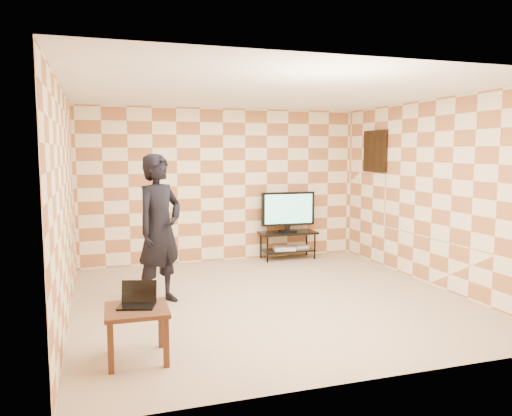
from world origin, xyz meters
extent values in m
plane|color=tan|center=(0.00, 0.00, 0.00)|extent=(5.00, 5.00, 0.00)
cube|color=beige|center=(0.00, 2.50, 1.35)|extent=(5.00, 0.02, 2.70)
cube|color=beige|center=(0.00, -2.50, 1.35)|extent=(5.00, 0.02, 2.70)
cube|color=beige|center=(-2.50, 0.00, 1.35)|extent=(0.02, 5.00, 2.70)
cube|color=beige|center=(2.50, 0.00, 1.35)|extent=(0.02, 5.00, 2.70)
cube|color=white|center=(0.00, 0.00, 2.70)|extent=(5.00, 5.00, 0.02)
cube|color=black|center=(2.47, 1.55, 1.95)|extent=(0.04, 0.72, 0.72)
cube|color=black|center=(2.47, 1.55, 1.95)|extent=(0.04, 0.03, 0.68)
cube|color=black|center=(2.47, 1.55, 1.95)|extent=(0.04, 0.68, 0.03)
cube|color=black|center=(1.13, 2.24, 0.48)|extent=(1.03, 0.46, 0.04)
cube|color=black|center=(1.13, 2.24, 0.16)|extent=(0.93, 0.41, 0.03)
cylinder|color=black|center=(0.68, 2.06, 0.25)|extent=(0.03, 0.03, 0.50)
cylinder|color=black|center=(0.68, 2.43, 0.25)|extent=(0.03, 0.03, 0.50)
cylinder|color=black|center=(1.59, 2.06, 0.25)|extent=(0.03, 0.03, 0.50)
cylinder|color=black|center=(1.59, 2.43, 0.25)|extent=(0.03, 0.03, 0.50)
cube|color=black|center=(1.13, 2.24, 0.52)|extent=(0.30, 0.20, 0.03)
cube|color=black|center=(1.13, 2.24, 0.57)|extent=(0.08, 0.06, 0.08)
cube|color=black|center=(1.13, 2.24, 0.92)|extent=(1.00, 0.10, 0.61)
cube|color=#74D9BF|center=(1.13, 2.21, 0.92)|extent=(0.89, 0.05, 0.52)
cube|color=silver|center=(1.05, 2.21, 0.20)|extent=(0.42, 0.34, 0.06)
cube|color=silver|center=(1.42, 2.27, 0.20)|extent=(0.24, 0.18, 0.05)
cube|color=#3D2515|center=(-1.83, -1.46, 0.48)|extent=(0.59, 0.59, 0.04)
cube|color=#3D2515|center=(-2.08, -1.69, 0.23)|extent=(0.05, 0.05, 0.46)
cube|color=#3D2515|center=(-2.06, -1.21, 0.23)|extent=(0.05, 0.05, 0.46)
cube|color=#3D2515|center=(-1.59, -1.71, 0.23)|extent=(0.05, 0.05, 0.46)
cube|color=#3D2515|center=(-1.58, -1.22, 0.23)|extent=(0.05, 0.05, 0.46)
cube|color=black|center=(-1.82, -1.43, 0.51)|extent=(0.39, 0.32, 0.02)
cube|color=black|center=(-1.79, -1.32, 0.62)|extent=(0.34, 0.15, 0.21)
imported|color=black|center=(-1.40, 0.24, 0.96)|extent=(0.84, 0.79, 1.92)
camera|label=1|loc=(-2.14, -6.09, 1.95)|focal=35.00mm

